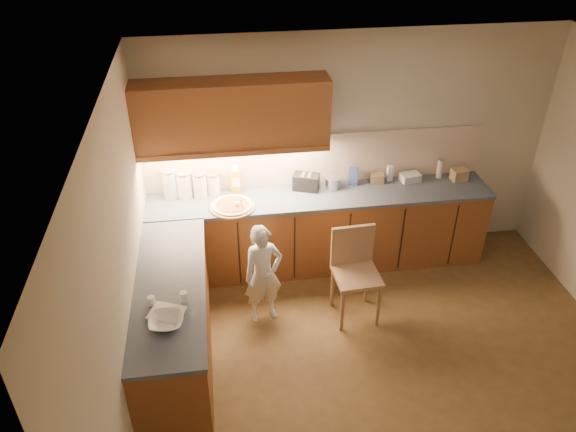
# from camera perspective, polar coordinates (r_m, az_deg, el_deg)

# --- Properties ---
(room) EXTENTS (4.54, 4.50, 2.62)m
(room) POSITION_cam_1_polar(r_m,az_deg,el_deg) (4.42, 12.55, -0.21)
(room) COLOR brown
(room) RESTS_ON ground
(l_counter) EXTENTS (3.77, 2.62, 0.92)m
(l_counter) POSITION_cam_1_polar(r_m,az_deg,el_deg) (5.92, -1.24, -4.23)
(l_counter) COLOR brown
(l_counter) RESTS_ON ground
(backsplash) EXTENTS (3.75, 0.02, 0.58)m
(backsplash) POSITION_cam_1_polar(r_m,az_deg,el_deg) (6.22, 2.88, 5.83)
(backsplash) COLOR beige
(backsplash) RESTS_ON l_counter
(upper_cabinets) EXTENTS (1.95, 0.36, 0.73)m
(upper_cabinets) POSITION_cam_1_polar(r_m,az_deg,el_deg) (5.71, -5.70, 10.21)
(upper_cabinets) COLOR brown
(upper_cabinets) RESTS_ON ground
(pizza_on_board) EXTENTS (0.48, 0.48, 0.19)m
(pizza_on_board) POSITION_cam_1_polar(r_m,az_deg,el_deg) (5.89, -5.66, 1.03)
(pizza_on_board) COLOR #A58252
(pizza_on_board) RESTS_ON l_counter
(child) EXTENTS (0.45, 0.35, 1.09)m
(child) POSITION_cam_1_polar(r_m,az_deg,el_deg) (5.56, -2.53, -5.96)
(child) COLOR white
(child) RESTS_ON ground
(wooden_chair) EXTENTS (0.46, 0.46, 0.98)m
(wooden_chair) POSITION_cam_1_polar(r_m,az_deg,el_deg) (5.66, 6.80, -5.17)
(wooden_chair) COLOR tan
(wooden_chair) RESTS_ON ground
(mixing_bowl) EXTENTS (0.29, 0.29, 0.07)m
(mixing_bowl) POSITION_cam_1_polar(r_m,az_deg,el_deg) (4.57, -12.27, -10.45)
(mixing_bowl) COLOR white
(mixing_bowl) RESTS_ON l_counter
(canister_a) EXTENTS (0.17, 0.17, 0.33)m
(canister_a) POSITION_cam_1_polar(r_m,az_deg,el_deg) (6.10, -11.89, 3.25)
(canister_a) COLOR beige
(canister_a) RESTS_ON l_counter
(canister_b) EXTENTS (0.17, 0.17, 0.30)m
(canister_b) POSITION_cam_1_polar(r_m,az_deg,el_deg) (6.09, -10.49, 3.20)
(canister_b) COLOR white
(canister_b) RESTS_ON l_counter
(canister_c) EXTENTS (0.15, 0.15, 0.29)m
(canister_c) POSITION_cam_1_polar(r_m,az_deg,el_deg) (6.07, -8.95, 3.17)
(canister_c) COLOR white
(canister_c) RESTS_ON l_counter
(canister_d) EXTENTS (0.15, 0.15, 0.25)m
(canister_d) POSITION_cam_1_polar(r_m,az_deg,el_deg) (6.12, -7.61, 3.36)
(canister_d) COLOR white
(canister_d) RESTS_ON l_counter
(oil_jug) EXTENTS (0.12, 0.10, 0.31)m
(oil_jug) POSITION_cam_1_polar(r_m,az_deg,el_deg) (6.11, -5.33, 3.65)
(oil_jug) COLOR #AF9923
(oil_jug) RESTS_ON l_counter
(toaster) EXTENTS (0.32, 0.25, 0.18)m
(toaster) POSITION_cam_1_polar(r_m,az_deg,el_deg) (6.16, 1.86, 3.47)
(toaster) COLOR black
(toaster) RESTS_ON l_counter
(steel_pot) EXTENTS (0.17, 0.17, 0.13)m
(steel_pot) POSITION_cam_1_polar(r_m,az_deg,el_deg) (6.21, 4.53, 3.40)
(steel_pot) COLOR #BCBCC1
(steel_pot) RESTS_ON l_counter
(blue_box) EXTENTS (0.12, 0.10, 0.20)m
(blue_box) POSITION_cam_1_polar(r_m,az_deg,el_deg) (6.29, 6.66, 4.05)
(blue_box) COLOR #34489E
(blue_box) RESTS_ON l_counter
(card_box_a) EXTENTS (0.15, 0.11, 0.10)m
(card_box_a) POSITION_cam_1_polar(r_m,az_deg,el_deg) (6.39, 9.02, 3.80)
(card_box_a) COLOR tan
(card_box_a) RESTS_ON l_counter
(white_bottle) EXTENTS (0.06, 0.06, 0.18)m
(white_bottle) POSITION_cam_1_polar(r_m,az_deg,el_deg) (6.44, 10.30, 4.32)
(white_bottle) COLOR silver
(white_bottle) RESTS_ON l_counter
(flat_pack) EXTENTS (0.23, 0.18, 0.09)m
(flat_pack) POSITION_cam_1_polar(r_m,az_deg,el_deg) (6.50, 12.30, 3.86)
(flat_pack) COLOR silver
(flat_pack) RESTS_ON l_counter
(tall_jar) EXTENTS (0.07, 0.07, 0.23)m
(tall_jar) POSITION_cam_1_polar(r_m,az_deg,el_deg) (6.61, 15.18, 4.70)
(tall_jar) COLOR beige
(tall_jar) RESTS_ON l_counter
(card_box_b) EXTENTS (0.18, 0.15, 0.13)m
(card_box_b) POSITION_cam_1_polar(r_m,az_deg,el_deg) (6.64, 17.01, 4.04)
(card_box_b) COLOR tan
(card_box_b) RESTS_ON l_counter
(dough_cloth) EXTENTS (0.33, 0.30, 0.02)m
(dough_cloth) POSITION_cam_1_polar(r_m,az_deg,el_deg) (4.68, -12.23, -9.61)
(dough_cloth) COLOR silver
(dough_cloth) RESTS_ON l_counter
(spice_jar_a) EXTENTS (0.07, 0.07, 0.08)m
(spice_jar_a) POSITION_cam_1_polar(r_m,az_deg,el_deg) (4.77, -13.71, -8.36)
(spice_jar_a) COLOR white
(spice_jar_a) RESTS_ON l_counter
(spice_jar_b) EXTENTS (0.08, 0.08, 0.09)m
(spice_jar_b) POSITION_cam_1_polar(r_m,az_deg,el_deg) (4.75, -10.54, -8.04)
(spice_jar_b) COLOR silver
(spice_jar_b) RESTS_ON l_counter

